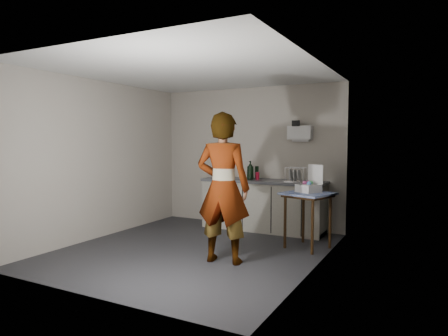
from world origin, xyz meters
The scene contains 15 objects.
ground centered at (0.00, 0.00, 0.00)m, with size 4.00×4.00×0.00m, color #29292E.
wall_back centered at (0.00, 1.99, 1.30)m, with size 3.60×0.02×2.60m, color beige.
wall_right centered at (1.79, 0.00, 1.30)m, with size 0.02×4.00×2.60m, color beige.
wall_left centered at (-1.79, 0.00, 1.30)m, with size 0.02×4.00×2.60m, color beige.
ceiling centered at (0.00, 0.00, 2.60)m, with size 3.60×4.00×0.01m, color white.
kitchen_counter centered at (0.40, 1.70, 0.43)m, with size 2.24×0.62×0.91m.
wall_shelf centered at (1.00, 1.92, 1.75)m, with size 0.42×0.18×0.37m.
side_table centered at (1.45, 0.89, 0.73)m, with size 0.81×0.81×0.84m.
standing_man centered at (0.66, -0.31, 0.99)m, with size 0.72×0.48×1.98m, color #B2A593.
soap_bottle centered at (0.19, 1.62, 1.08)m, with size 0.13×0.13×0.34m, color black.
soda_can centered at (0.29, 1.70, 0.98)m, with size 0.07×0.07×0.13m, color red.
dark_bottle centered at (0.25, 1.78, 1.03)m, with size 0.07×0.07×0.23m, color black.
paper_towel centered at (-0.34, 1.70, 1.05)m, with size 0.16×0.16×0.29m.
dish_rack centered at (1.01, 1.66, 0.97)m, with size 0.35×0.26×0.25m.
bakery_box centered at (1.45, 0.96, 0.93)m, with size 0.40×0.40×0.41m.
Camera 1 is at (3.10, -4.91, 1.62)m, focal length 32.00 mm.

